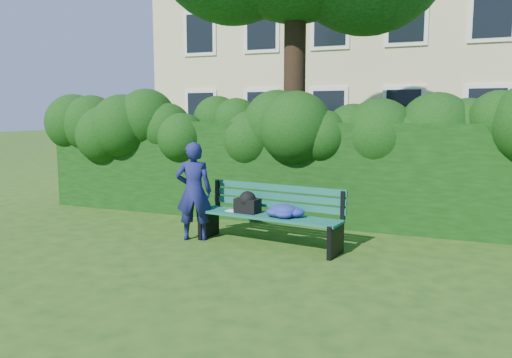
% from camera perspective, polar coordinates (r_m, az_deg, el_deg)
% --- Properties ---
extents(ground, '(80.00, 80.00, 0.00)m').
position_cam_1_polar(ground, '(7.34, -1.78, -7.96)').
color(ground, '#254916').
rests_on(ground, ground).
extents(apartment_building, '(16.00, 8.08, 12.00)m').
position_cam_1_polar(apartment_building, '(21.03, 14.63, 18.46)').
color(apartment_building, '#C5BD84').
rests_on(apartment_building, ground).
extents(hedge, '(10.00, 1.00, 1.80)m').
position_cam_1_polar(hedge, '(9.18, 3.76, 0.92)').
color(hedge, black).
rests_on(hedge, ground).
extents(park_bench, '(2.29, 0.86, 0.89)m').
position_cam_1_polar(park_bench, '(7.40, 1.66, -3.85)').
color(park_bench, '#0F4B3D').
rests_on(park_bench, ground).
extents(man_reading, '(0.65, 0.55, 1.53)m').
position_cam_1_polar(man_reading, '(7.75, -7.12, -1.40)').
color(man_reading, navy).
rests_on(man_reading, ground).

